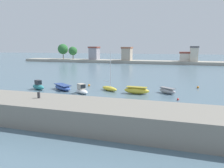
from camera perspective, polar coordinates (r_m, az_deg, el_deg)
ground_plane at (r=29.52m, az=-10.40°, el=-5.53°), size 400.00×400.00×0.00m
seawall_embankment at (r=23.87m, az=-17.59°, el=-6.71°), size 69.90×5.78×2.32m
mooring_bollard at (r=24.36m, az=-19.09°, el=-2.82°), size 0.30×0.30×0.67m
moored_boat_0 at (r=41.39m, az=-19.20°, el=-0.54°), size 3.58×2.48×1.75m
moored_boat_1 at (r=39.81m, az=-13.14°, el=-0.86°), size 5.21×4.40×0.99m
moored_boat_2 at (r=36.21m, az=-8.14°, el=-1.59°), size 3.37×2.96×1.64m
moored_boat_3 at (r=37.99m, az=-0.70°, el=-1.13°), size 3.76×2.91×7.03m
moored_boat_4 at (r=35.77m, az=6.62°, el=-1.73°), size 4.28×1.45×1.18m
moored_boat_5 at (r=36.97m, az=14.64°, el=-1.75°), size 3.27×2.82×1.00m
mooring_buoy_0 at (r=43.42m, az=22.11°, el=-0.80°), size 0.42×0.42×0.42m
mooring_buoy_1 at (r=32.81m, az=17.29°, el=-3.95°), size 0.32×0.32×0.32m
mooring_buoy_2 at (r=42.46m, az=-6.20°, el=-0.33°), size 0.43×0.43×0.43m
distant_shoreline at (r=101.06m, az=7.26°, el=6.74°), size 126.91×8.89×9.04m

